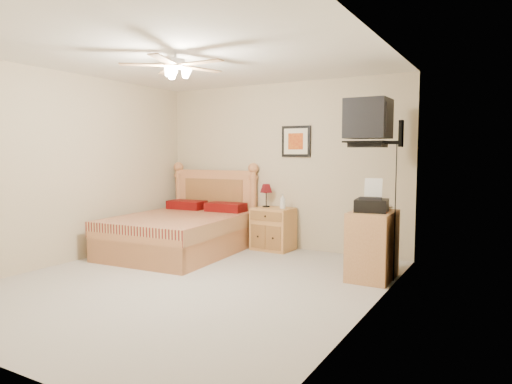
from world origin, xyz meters
The scene contains 16 objects.
floor centered at (0.00, 0.00, 0.00)m, with size 4.50×4.50×0.00m, color #A19A91.
ceiling centered at (0.00, 0.00, 2.50)m, with size 4.00×4.50×0.04m, color white.
wall_back centered at (0.00, 2.25, 1.25)m, with size 4.00×0.04×2.50m, color #BEAE8C.
wall_left centered at (-2.00, 0.00, 1.25)m, with size 0.04×4.50×2.50m, color #BEAE8C.
wall_right centered at (2.00, 0.00, 1.25)m, with size 0.04×4.50×2.50m, color #BEAE8C.
bed centered at (-1.07, 1.12, 0.65)m, with size 1.53×2.00×1.30m, color #BB7A52, non-canonical shape.
nightstand centered at (0.01, 2.00, 0.32)m, with size 0.58×0.44×0.63m, color #BF8848.
table_lamp centered at (-0.15, 2.08, 0.80)m, with size 0.19×0.19×0.35m, color #5D0D13, non-canonical shape.
lotion_bottle centered at (0.17, 1.99, 0.74)m, with size 0.09×0.09×0.22m, color silver.
framed_picture centered at (0.27, 2.23, 1.62)m, with size 0.46×0.04×0.46m, color black.
dresser centered at (1.73, 1.17, 0.39)m, with size 0.46×0.67×0.79m, color #A5673C.
fax_machine centered at (1.73, 1.11, 0.97)m, with size 0.35×0.37×0.37m, color black, non-canonical shape.
magazine_lower centered at (1.66, 1.40, 0.80)m, with size 0.19×0.25×0.02m, color beige.
magazine_upper centered at (1.68, 1.39, 0.82)m, with size 0.20×0.27×0.02m, color tan.
wall_tv centered at (1.75, 1.34, 1.81)m, with size 0.56×0.46×0.58m, color black, non-canonical shape.
ceiling_fan centered at (0.00, -0.20, 2.36)m, with size 1.14×1.14×0.28m, color white, non-canonical shape.
Camera 1 is at (3.12, -3.99, 1.46)m, focal length 32.00 mm.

